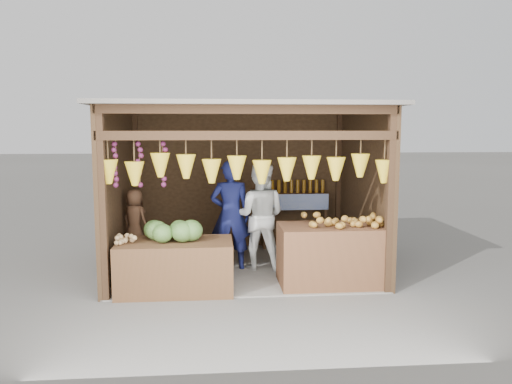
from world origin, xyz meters
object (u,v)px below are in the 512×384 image
man_standing (231,215)px  woman_standing (260,216)px  counter_left (175,266)px  counter_right (333,255)px  vendor_seated (135,219)px

man_standing → woman_standing: bearing=-178.5°
counter_left → counter_right: (2.28, 0.10, 0.08)m
man_standing → woman_standing: size_ratio=1.02×
man_standing → vendor_seated: bearing=-1.7°
counter_right → woman_standing: size_ratio=0.89×
woman_standing → vendor_seated: 2.03m
vendor_seated → counter_left: bearing=156.9°
counter_left → woman_standing: 1.75m
counter_right → man_standing: (-1.47, 0.97, 0.45)m
man_standing → woman_standing: (0.47, -0.01, -0.02)m
woman_standing → counter_right: bearing=151.8°
counter_left → vendor_seated: 1.47m
man_standing → vendor_seated: man_standing is taller
man_standing → vendor_seated: (-1.55, 0.12, -0.07)m
counter_left → man_standing: bearing=52.6°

